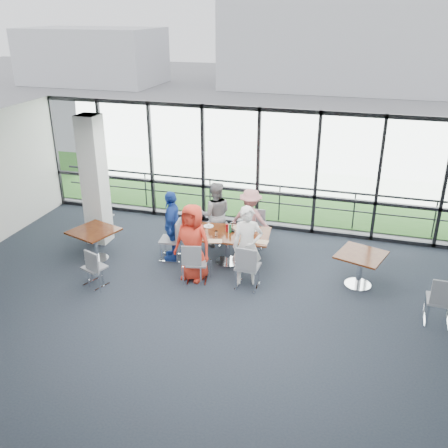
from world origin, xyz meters
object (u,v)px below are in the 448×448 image
(diner_end, at_px, (172,225))
(chair_main_fr, at_px, (255,230))
(side_table_right, at_px, (361,259))
(chair_spare_la, at_px, (94,267))
(chair_main_fl, at_px, (215,225))
(side_table_left, at_px, (94,234))
(diner_far_left, at_px, (215,214))
(main_table, at_px, (228,238))
(chair_main_end, at_px, (171,240))
(diner_near_left, at_px, (193,242))
(structural_column, at_px, (95,181))
(diner_near_right, at_px, (247,246))
(chair_main_nr, at_px, (248,267))
(chair_spare_lb, at_px, (102,216))
(chair_main_nl, at_px, (197,263))
(chair_spare_r, at_px, (440,300))
(diner_far_right, at_px, (250,219))

(diner_end, distance_m, chair_main_fr, 2.08)
(side_table_right, distance_m, chair_spare_la, 5.60)
(side_table_right, bearing_deg, chair_main_fl, 161.85)
(side_table_left, distance_m, diner_far_left, 2.91)
(main_table, bearing_deg, chair_spare_la, -148.92)
(chair_main_end, bearing_deg, side_table_right, 81.74)
(diner_near_left, bearing_deg, chair_main_fr, 73.23)
(structural_column, xyz_separation_m, diner_near_left, (2.91, -1.12, -0.74))
(structural_column, relative_size, chair_main_fr, 3.57)
(diner_near_right, bearing_deg, chair_main_nr, -87.64)
(structural_column, height_order, chair_main_nr, structural_column)
(chair_main_fr, height_order, chair_spare_lb, chair_spare_lb)
(diner_end, bearing_deg, chair_spare_lb, -123.02)
(chair_main_fr, xyz_separation_m, chair_main_end, (-1.74, -1.17, 0.04))
(chair_spare_la, xyz_separation_m, chair_spare_lb, (-1.18, 2.47, 0.02))
(diner_near_left, relative_size, chair_main_nl, 1.91)
(diner_far_left, height_order, chair_spare_lb, diner_far_left)
(main_table, bearing_deg, diner_end, -179.81)
(diner_far_left, height_order, chair_spare_r, diner_far_left)
(diner_near_left, distance_m, chair_spare_la, 2.14)
(diner_far_right, height_order, chair_main_nl, diner_far_right)
(side_table_left, relative_size, chair_main_end, 1.22)
(chair_spare_la, height_order, chair_spare_lb, chair_spare_lb)
(diner_near_right, height_order, chair_main_fl, diner_near_right)
(side_table_left, xyz_separation_m, diner_end, (1.71, 0.60, 0.19))
(chair_main_nl, bearing_deg, side_table_left, 160.92)
(diner_far_right, distance_m, chair_main_end, 1.99)
(diner_far_left, height_order, chair_main_nl, diner_far_left)
(structural_column, bearing_deg, chair_main_fl, 14.41)
(side_table_left, height_order, diner_end, diner_end)
(structural_column, distance_m, chair_spare_r, 8.07)
(structural_column, height_order, diner_near_left, structural_column)
(side_table_right, bearing_deg, diner_near_left, -168.87)
(structural_column, xyz_separation_m, diner_far_left, (2.87, 0.59, -0.78))
(chair_main_end, bearing_deg, chair_main_nl, 40.65)
(diner_far_right, height_order, chair_main_fl, diner_far_right)
(chair_main_nl, bearing_deg, diner_end, 122.76)
(diner_far_right, height_order, chair_spare_la, diner_far_right)
(diner_far_right, bearing_deg, diner_near_left, 72.34)
(diner_far_left, xyz_separation_m, chair_spare_r, (5.00, -2.02, -0.33))
(chair_main_nl, distance_m, chair_main_fl, 1.97)
(chair_spare_lb, bearing_deg, diner_near_right, 169.00)
(diner_near_right, height_order, chair_main_end, diner_near_right)
(chair_spare_r, bearing_deg, side_table_left, 177.96)
(main_table, bearing_deg, chair_main_end, -177.47)
(chair_main_nl, relative_size, chair_main_nr, 0.93)
(structural_column, height_order, chair_main_fl, structural_column)
(main_table, height_order, chair_main_nr, chair_main_nr)
(diner_far_right, distance_m, chair_main_nl, 2.07)
(chair_main_fl, height_order, chair_spare_lb, chair_main_fl)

